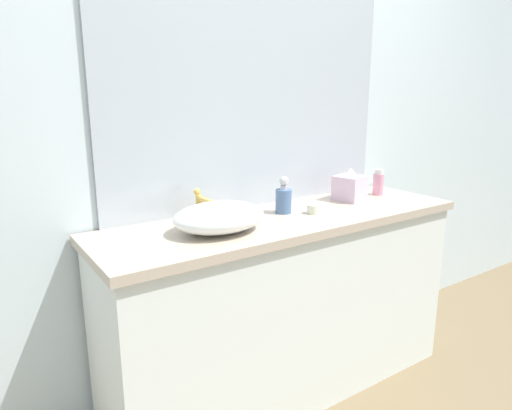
# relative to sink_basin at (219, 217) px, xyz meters

# --- Properties ---
(bathroom_wall_rear) EXTENTS (6.00, 0.06, 2.60)m
(bathroom_wall_rear) POSITION_rel_sink_basin_xyz_m (0.40, 0.32, 0.37)
(bathroom_wall_rear) COLOR silver
(bathroom_wall_rear) RESTS_ON ground
(vanity_counter) EXTENTS (1.73, 0.51, 0.87)m
(vanity_counter) POSITION_rel_sink_basin_xyz_m (0.36, 0.03, -0.49)
(vanity_counter) COLOR white
(vanity_counter) RESTS_ON ground
(wall_mirror_panel) EXTENTS (1.51, 0.01, 1.12)m
(wall_mirror_panel) POSITION_rel_sink_basin_xyz_m (0.36, 0.28, 0.50)
(wall_mirror_panel) COLOR #B2BCC6
(wall_mirror_panel) RESTS_ON vanity_counter
(sink_basin) EXTENTS (0.38, 0.29, 0.12)m
(sink_basin) POSITION_rel_sink_basin_xyz_m (0.00, 0.00, 0.00)
(sink_basin) COLOR white
(sink_basin) RESTS_ON vanity_counter
(faucet) EXTENTS (0.03, 0.14, 0.14)m
(faucet) POSITION_rel_sink_basin_xyz_m (0.00, 0.16, 0.02)
(faucet) COLOR gold
(faucet) RESTS_ON vanity_counter
(soap_dispenser) EXTENTS (0.07, 0.07, 0.17)m
(soap_dispenser) POSITION_rel_sink_basin_xyz_m (0.38, 0.08, 0.01)
(soap_dispenser) COLOR #4E6D9B
(soap_dispenser) RESTS_ON vanity_counter
(lotion_bottle) EXTENTS (0.06, 0.06, 0.14)m
(lotion_bottle) POSITION_rel_sink_basin_xyz_m (1.03, 0.10, 0.01)
(lotion_bottle) COLOR pink
(lotion_bottle) RESTS_ON vanity_counter
(tissue_box) EXTENTS (0.17, 0.17, 0.17)m
(tissue_box) POSITION_rel_sink_basin_xyz_m (0.81, 0.10, 0.01)
(tissue_box) COLOR silver
(tissue_box) RESTS_ON vanity_counter
(candle_jar) EXTENTS (0.06, 0.06, 0.04)m
(candle_jar) POSITION_rel_sink_basin_xyz_m (0.49, -0.00, -0.04)
(candle_jar) COLOR silver
(candle_jar) RESTS_ON vanity_counter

